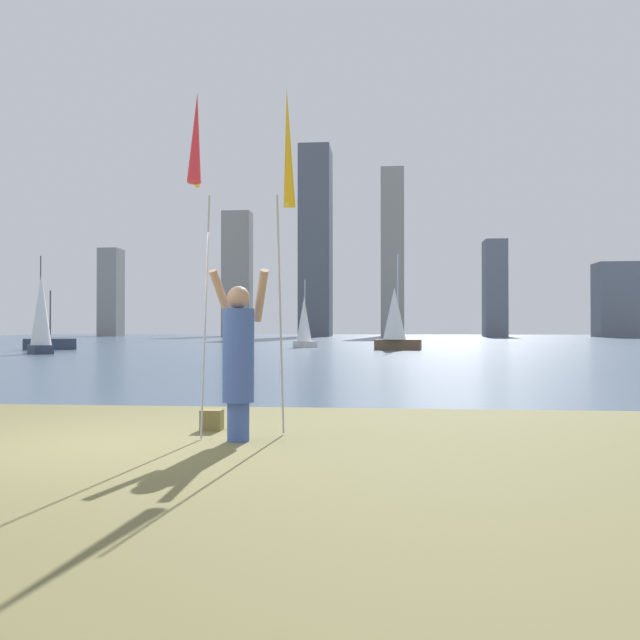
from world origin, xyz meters
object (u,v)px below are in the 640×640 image
(sailboat_1, at_px, (304,325))
(kite_flag_left, at_px, (196,148))
(sailboat_6, at_px, (395,319))
(kite_flag_right, at_px, (288,155))
(sailboat_5, at_px, (50,344))
(sailboat_2, at_px, (41,316))
(bag, at_px, (212,420))
(person, at_px, (239,356))

(sailboat_1, bearing_deg, kite_flag_left, -85.34)
(sailboat_1, distance_m, sailboat_6, 7.81)
(kite_flag_right, relative_size, sailboat_5, 1.24)
(sailboat_5, distance_m, sailboat_6, 20.66)
(sailboat_5, bearing_deg, kite_flag_right, -58.12)
(sailboat_2, height_order, sailboat_5, sailboat_2)
(bag, distance_m, sailboat_1, 36.21)
(bag, height_order, sailboat_2, sailboat_2)
(sailboat_2, height_order, sailboat_6, sailboat_6)
(kite_flag_right, bearing_deg, bag, -175.62)
(kite_flag_right, distance_m, sailboat_2, 28.75)
(kite_flag_right, bearing_deg, sailboat_6, 86.28)
(sailboat_6, bearing_deg, kite_flag_right, -93.72)
(person, relative_size, sailboat_2, 0.41)
(person, xyz_separation_m, bag, (-0.52, 0.79, -0.86))
(sailboat_1, bearing_deg, sailboat_2, -134.71)
(sailboat_5, relative_size, sailboat_6, 0.63)
(kite_flag_left, distance_m, bag, 3.41)
(person, bearing_deg, kite_flag_right, 53.83)
(bag, bearing_deg, kite_flag_right, 4.38)
(sailboat_1, height_order, sailboat_6, sailboat_6)
(sailboat_5, bearing_deg, person, -59.48)
(sailboat_2, xyz_separation_m, sailboat_5, (-2.60, 6.01, -1.53))
(kite_flag_right, distance_m, sailboat_1, 36.26)
(sailboat_1, bearing_deg, sailboat_5, -157.22)
(kite_flag_left, xyz_separation_m, kite_flag_right, (0.92, 1.04, 0.17))
(kite_flag_right, relative_size, sailboat_1, 0.97)
(kite_flag_left, bearing_deg, sailboat_6, 84.76)
(kite_flag_right, bearing_deg, kite_flag_left, -131.48)
(kite_flag_right, xyz_separation_m, sailboat_5, (-18.57, 29.85, -3.21))
(kite_flag_right, height_order, sailboat_1, sailboat_1)
(sailboat_2, xyz_separation_m, sailboat_6, (17.98, 7.11, -0.07))
(sailboat_1, bearing_deg, sailboat_6, -40.25)
(sailboat_1, xyz_separation_m, sailboat_6, (5.95, -5.04, 0.29))
(bag, distance_m, sailboat_6, 31.21)
(kite_flag_right, bearing_deg, sailboat_1, 96.25)
(person, bearing_deg, sailboat_6, 77.47)
(kite_flag_left, height_order, sailboat_2, sailboat_2)
(person, relative_size, sailboat_5, 0.57)
(sailboat_2, distance_m, sailboat_6, 19.33)
(bag, xyz_separation_m, sailboat_6, (2.99, 31.03, 1.68))
(sailboat_1, height_order, sailboat_2, sailboat_2)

